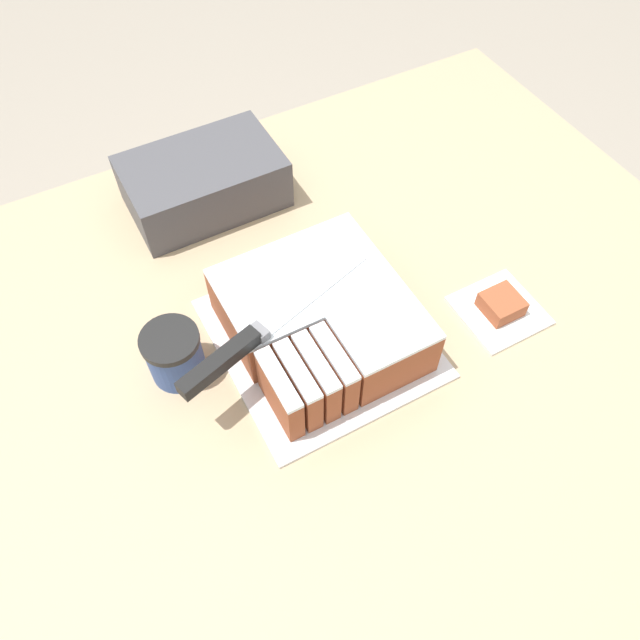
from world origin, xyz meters
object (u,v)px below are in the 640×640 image
object	(u,v)px
cake	(321,317)
coffee_cup	(174,354)
brownie	(501,304)
knife	(241,346)
storage_box	(204,182)
cake_board	(320,338)

from	to	relation	value
cake	coffee_cup	world-z (taller)	cake
brownie	knife	bearing A→B (deg)	170.36
brownie	storage_box	bearing A→B (deg)	124.50
knife	coffee_cup	xyz separation A→B (m)	(-0.08, 0.07, -0.06)
cake_board	knife	size ratio (longest dim) A/B	0.96
coffee_cup	brownie	size ratio (longest dim) A/B	1.53
brownie	storage_box	size ratio (longest dim) A/B	0.21
cake_board	storage_box	world-z (taller)	storage_box
cake_board	brownie	size ratio (longest dim) A/B	5.57
brownie	storage_box	distance (m)	0.55
coffee_cup	brownie	distance (m)	0.50
cake_board	coffee_cup	world-z (taller)	coffee_cup
knife	cake	bearing A→B (deg)	-6.60
storage_box	brownie	bearing A→B (deg)	-55.50
cake_board	knife	xyz separation A→B (m)	(-0.13, -0.02, 0.10)
storage_box	cake	bearing A→B (deg)	-83.76
knife	brownie	bearing A→B (deg)	-26.59
cake_board	brownie	distance (m)	0.29
cake	knife	distance (m)	0.15
cake	brownie	bearing A→B (deg)	-18.94
coffee_cup	storage_box	xyz separation A→B (m)	(0.17, 0.31, 0.00)
knife	coffee_cup	world-z (taller)	knife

